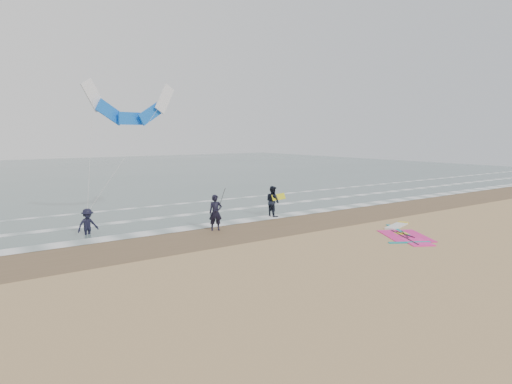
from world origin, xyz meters
TOP-DOWN VIEW (x-y plane):
  - ground at (0.00, 0.00)m, footprint 120.00×120.00m
  - sea_water at (0.00, 48.00)m, footprint 120.00×80.00m
  - wet_sand_band at (0.00, 6.00)m, footprint 120.00×5.00m
  - foam_waterline at (0.00, 10.44)m, footprint 120.00×9.15m
  - windsurf_rig at (4.94, 0.43)m, footprint 4.86×4.60m
  - person_standing at (-2.71, 6.89)m, footprint 0.83×0.70m
  - person_walking at (2.34, 8.38)m, footprint 0.79×0.98m
  - person_wading at (-8.68, 9.75)m, footprint 1.23×0.87m
  - held_pole at (-2.41, 6.89)m, footprint 0.17×0.86m
  - carried_kiteboard at (2.74, 8.28)m, footprint 1.30×0.51m
  - surf_kite at (-5.08, 12.68)m, footprint 6.55×3.25m

SIDE VIEW (x-z plane):
  - ground at x=0.00m, z-range 0.00..0.00m
  - wet_sand_band at x=0.00m, z-range 0.00..0.01m
  - sea_water at x=0.00m, z-range 0.00..0.02m
  - foam_waterline at x=0.00m, z-range 0.02..0.04m
  - windsurf_rig at x=4.94m, z-range -0.03..0.09m
  - person_wading at x=-8.68m, z-range 0.00..1.73m
  - person_standing at x=-2.71m, z-range 0.00..1.95m
  - person_walking at x=2.34m, z-range 0.00..1.96m
  - carried_kiteboard at x=2.74m, z-range 1.04..1.44m
  - held_pole at x=-2.41m, z-range 0.52..2.34m
  - surf_kite at x=-5.08m, z-range 3.15..10.33m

